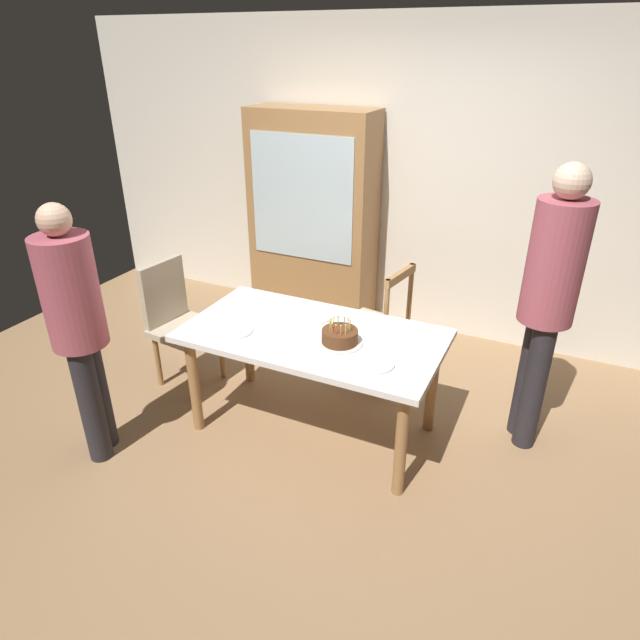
# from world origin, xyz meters

# --- Properties ---
(ground) EXTENTS (6.40, 6.40, 0.00)m
(ground) POSITION_xyz_m (0.00, 0.00, 0.00)
(ground) COLOR #93704C
(back_wall) EXTENTS (6.40, 0.10, 2.60)m
(back_wall) POSITION_xyz_m (0.00, 1.85, 1.30)
(back_wall) COLOR silver
(back_wall) RESTS_ON ground
(dining_table) EXTENTS (1.63, 0.87, 0.74)m
(dining_table) POSITION_xyz_m (0.00, 0.00, 0.65)
(dining_table) COLOR white
(dining_table) RESTS_ON ground
(birthday_cake) EXTENTS (0.28, 0.28, 0.16)m
(birthday_cake) POSITION_xyz_m (0.21, -0.06, 0.79)
(birthday_cake) COLOR silver
(birthday_cake) RESTS_ON dining_table
(plate_near_celebrant) EXTENTS (0.22, 0.22, 0.01)m
(plate_near_celebrant) POSITION_xyz_m (-0.45, -0.20, 0.75)
(plate_near_celebrant) COLOR silver
(plate_near_celebrant) RESTS_ON dining_table
(plate_far_side) EXTENTS (0.22, 0.22, 0.01)m
(plate_far_side) POSITION_xyz_m (-0.08, 0.20, 0.75)
(plate_far_side) COLOR silver
(plate_far_side) RESTS_ON dining_table
(plate_near_guest) EXTENTS (0.22, 0.22, 0.01)m
(plate_near_guest) POSITION_xyz_m (0.49, -0.20, 0.75)
(plate_near_guest) COLOR silver
(plate_near_guest) RESTS_ON dining_table
(fork_near_celebrant) EXTENTS (0.18, 0.06, 0.01)m
(fork_near_celebrant) POSITION_xyz_m (-0.61, -0.21, 0.74)
(fork_near_celebrant) COLOR silver
(fork_near_celebrant) RESTS_ON dining_table
(fork_far_side) EXTENTS (0.18, 0.05, 0.01)m
(fork_far_side) POSITION_xyz_m (-0.24, 0.18, 0.74)
(fork_far_side) COLOR silver
(fork_far_side) RESTS_ON dining_table
(fork_near_guest) EXTENTS (0.18, 0.02, 0.01)m
(fork_near_guest) POSITION_xyz_m (0.33, -0.21, 0.74)
(fork_near_guest) COLOR silver
(fork_near_guest) RESTS_ON dining_table
(chair_spindle_back) EXTENTS (0.51, 0.51, 0.95)m
(chair_spindle_back) POSITION_xyz_m (0.16, 0.75, 0.46)
(chair_spindle_back) COLOR tan
(chair_spindle_back) RESTS_ON ground
(chair_upholstered) EXTENTS (0.49, 0.49, 0.95)m
(chair_upholstered) POSITION_xyz_m (-1.20, 0.14, 0.53)
(chair_upholstered) COLOR tan
(chair_upholstered) RESTS_ON ground
(person_celebrant) EXTENTS (0.32, 0.32, 1.63)m
(person_celebrant) POSITION_xyz_m (-1.13, -0.78, 0.93)
(person_celebrant) COLOR #262328
(person_celebrant) RESTS_ON ground
(person_guest) EXTENTS (0.32, 0.32, 1.81)m
(person_guest) POSITION_xyz_m (1.30, 0.51, 1.04)
(person_guest) COLOR #262328
(person_guest) RESTS_ON ground
(china_cabinet) EXTENTS (1.10, 0.45, 1.90)m
(china_cabinet) POSITION_xyz_m (-0.75, 1.56, 0.95)
(china_cabinet) COLOR #9E7042
(china_cabinet) RESTS_ON ground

